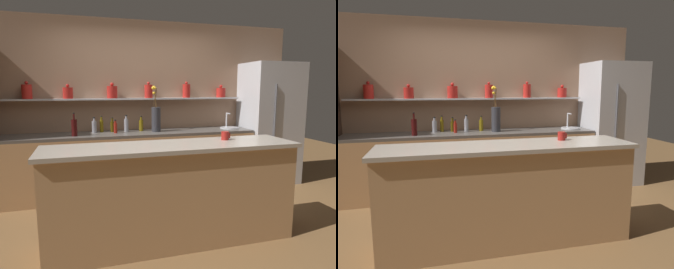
# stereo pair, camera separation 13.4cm
# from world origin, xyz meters

# --- Properties ---
(ground_plane) EXTENTS (12.00, 12.00, 0.00)m
(ground_plane) POSITION_xyz_m (0.00, 0.00, 0.00)
(ground_plane) COLOR brown
(back_wall_unit) EXTENTS (5.20, 0.28, 2.60)m
(back_wall_unit) POSITION_xyz_m (-0.00, 1.60, 1.30)
(back_wall_unit) COLOR #937056
(back_wall_unit) RESTS_ON ground_plane
(back_counter_unit) EXTENTS (3.68, 0.62, 0.92)m
(back_counter_unit) POSITION_xyz_m (-0.12, 1.24, 0.46)
(back_counter_unit) COLOR tan
(back_counter_unit) RESTS_ON ground_plane
(island_counter) EXTENTS (2.53, 0.61, 1.02)m
(island_counter) POSITION_xyz_m (0.00, -0.36, 0.51)
(island_counter) COLOR tan
(island_counter) RESTS_ON ground_plane
(refrigerator) EXTENTS (0.86, 0.73, 1.98)m
(refrigerator) POSITION_xyz_m (2.17, 1.20, 0.99)
(refrigerator) COLOR #B7B7BC
(refrigerator) RESTS_ON ground_plane
(flower_vase) EXTENTS (0.14, 0.17, 0.69)m
(flower_vase) POSITION_xyz_m (0.22, 1.23, 1.13)
(flower_vase) COLOR #2D2D33
(flower_vase) RESTS_ON back_counter_unit
(sink_fixture) EXTENTS (0.30, 0.30, 0.25)m
(sink_fixture) POSITION_xyz_m (1.45, 1.25, 0.94)
(sink_fixture) COLOR #B7B7BC
(sink_fixture) RESTS_ON back_counter_unit
(bottle_oil_0) EXTENTS (0.05, 0.05, 0.24)m
(bottle_oil_0) POSITION_xyz_m (-0.58, 1.40, 1.02)
(bottle_oil_0) COLOR brown
(bottle_oil_0) RESTS_ON back_counter_unit
(bottle_oil_1) EXTENTS (0.06, 0.06, 0.23)m
(bottle_oil_1) POSITION_xyz_m (0.01, 1.36, 1.01)
(bottle_oil_1) COLOR brown
(bottle_oil_1) RESTS_ON back_counter_unit
(bottle_sauce_2) EXTENTS (0.05, 0.05, 0.20)m
(bottle_sauce_2) POSITION_xyz_m (-0.39, 1.24, 1.00)
(bottle_sauce_2) COLOR maroon
(bottle_sauce_2) RESTS_ON back_counter_unit
(bottle_wine_3) EXTENTS (0.08, 0.08, 0.32)m
(bottle_wine_3) POSITION_xyz_m (-0.96, 1.11, 1.04)
(bottle_wine_3) COLOR #380C0C
(bottle_wine_3) RESTS_ON back_counter_unit
(bottle_spirit_4) EXTENTS (0.07, 0.07, 0.23)m
(bottle_spirit_4) POSITION_xyz_m (-0.68, 1.37, 1.01)
(bottle_spirit_4) COLOR gray
(bottle_spirit_4) RESTS_ON back_counter_unit
(bottle_oil_5) EXTENTS (0.06, 0.06, 0.22)m
(bottle_oil_5) POSITION_xyz_m (-0.42, 1.37, 1.01)
(bottle_oil_5) COLOR #47380A
(bottle_oil_5) RESTS_ON back_counter_unit
(bottle_spirit_6) EXTENTS (0.06, 0.06, 0.25)m
(bottle_spirit_6) POSITION_xyz_m (-0.22, 1.34, 1.02)
(bottle_spirit_6) COLOR gray
(bottle_spirit_6) RESTS_ON back_counter_unit
(coffee_mug) EXTENTS (0.10, 0.08, 0.09)m
(coffee_mug) POSITION_xyz_m (0.61, -0.26, 1.06)
(coffee_mug) COLOR maroon
(coffee_mug) RESTS_ON island_counter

